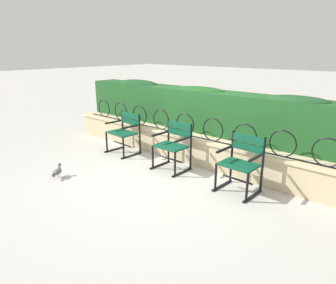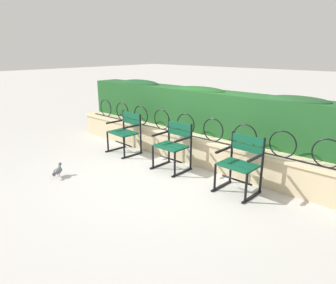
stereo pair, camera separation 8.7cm
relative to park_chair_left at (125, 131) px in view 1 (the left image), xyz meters
name	(u,v)px [view 1 (the left image)]	position (x,y,z in m)	size (l,w,h in m)	color
ground_plane	(165,173)	(1.37, -0.28, -0.46)	(60.00, 60.00, 0.00)	#B7B5AF
stone_wall	(192,148)	(1.37, 0.49, -0.19)	(6.58, 0.41, 0.53)	#C6B289
iron_arch_fence	(186,125)	(1.28, 0.41, 0.26)	(6.06, 0.02, 0.42)	black
hedge_row	(205,109)	(1.34, 0.96, 0.50)	(6.45, 0.59, 0.88)	#1E5123
park_chair_left	(125,131)	(0.00, 0.00, 0.00)	(0.64, 0.55, 0.84)	#0F4C33
park_chair_centre	(173,144)	(1.34, -0.02, 0.00)	(0.58, 0.53, 0.85)	#0F4C33
park_chair_right	(241,162)	(2.69, -0.03, 0.00)	(0.59, 0.54, 0.87)	#0F4C33
pigeon_near_chairs	(58,171)	(0.14, -1.63, -0.35)	(0.21, 0.26, 0.22)	slate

